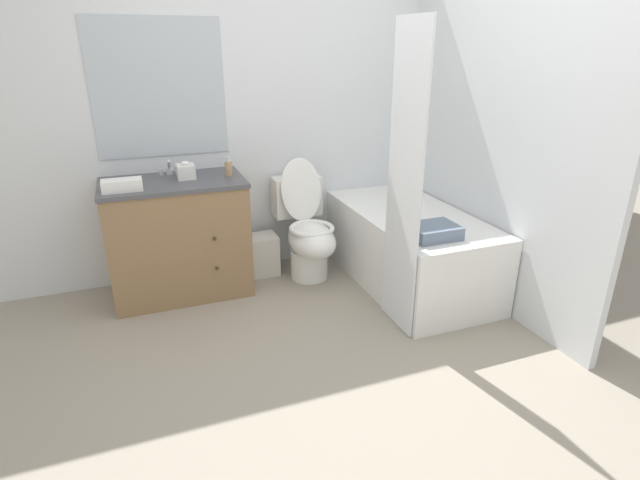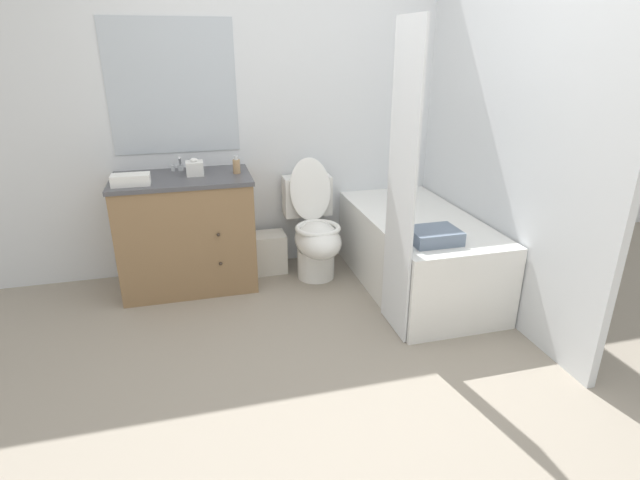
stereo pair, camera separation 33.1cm
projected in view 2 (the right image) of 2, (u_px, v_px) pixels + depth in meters
ground_plane at (337, 370)px, 2.83m from camera, size 14.00×14.00×0.00m
wall_back at (278, 109)px, 3.83m from camera, size 8.00×0.06×2.50m
wall_right at (485, 118)px, 3.39m from camera, size 0.05×2.60×2.50m
vanity_cabinet at (187, 231)px, 3.68m from camera, size 0.97×0.59×0.85m
sink_faucet at (181, 166)px, 3.67m from camera, size 0.14×0.12×0.12m
toilet at (315, 232)px, 3.86m from camera, size 0.38×0.70×0.91m
bathtub at (416, 251)px, 3.70m from camera, size 0.75×1.48×0.56m
shower_curtain at (401, 188)px, 2.90m from camera, size 0.02×0.38×1.86m
wastebasket at (269, 252)px, 4.00m from camera, size 0.26×0.22×0.32m
tissue_box at (195, 168)px, 3.55m from camera, size 0.12×0.13×0.12m
soap_dispenser at (236, 166)px, 3.59m from camera, size 0.05×0.05×0.13m
hand_towel_folded at (131, 180)px, 3.30m from camera, size 0.25×0.13×0.07m
bath_towel_folded at (434, 236)px, 3.12m from camera, size 0.31×0.24×0.08m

